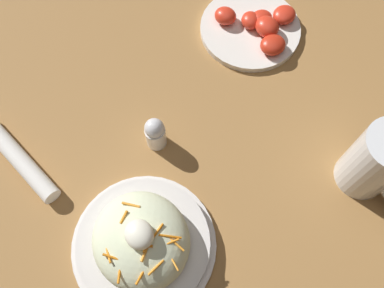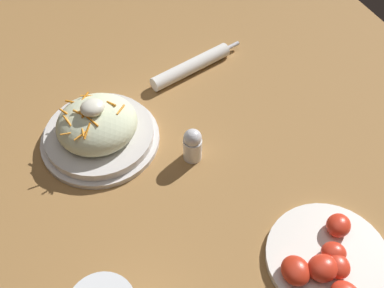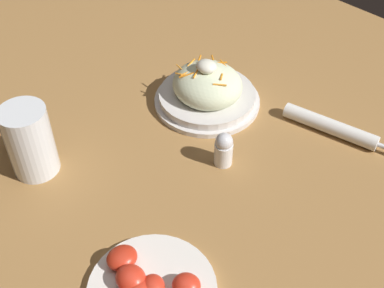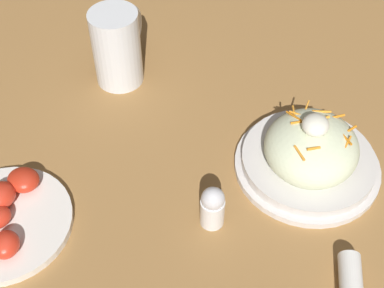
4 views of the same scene
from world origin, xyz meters
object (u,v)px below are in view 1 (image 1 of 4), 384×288
object	(u,v)px
beer_mug	(377,164)
tomato_plate	(254,27)
napkin_roll	(17,157)
salt_shaker	(155,133)
salad_plate	(142,242)

from	to	relation	value
beer_mug	tomato_plate	xyz separation A→B (m)	(-0.34, 0.03, -0.05)
napkin_roll	salt_shaker	distance (m)	0.23
napkin_roll	tomato_plate	size ratio (longest dim) A/B	1.16
tomato_plate	salt_shaker	distance (m)	0.29
salad_plate	beer_mug	world-z (taller)	beer_mug
salad_plate	beer_mug	size ratio (longest dim) A/B	1.53
napkin_roll	salt_shaker	bearing A→B (deg)	66.06
salt_shaker	beer_mug	bearing A→B (deg)	46.70
salad_plate	napkin_roll	bearing A→B (deg)	-155.86
napkin_roll	salt_shaker	size ratio (longest dim) A/B	3.20
salad_plate	tomato_plate	distance (m)	0.45
napkin_roll	tomato_plate	world-z (taller)	tomato_plate
salad_plate	salt_shaker	size ratio (longest dim) A/B	3.15
beer_mug	salt_shaker	bearing A→B (deg)	-133.30
salad_plate	tomato_plate	xyz separation A→B (m)	(-0.24, 0.38, -0.02)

